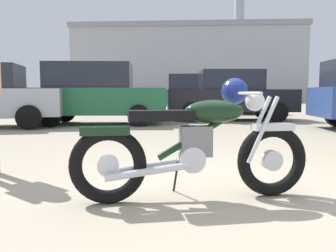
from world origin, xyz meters
name	(u,v)px	position (x,y,z in m)	size (l,w,h in m)	color
ground_plane	(226,189)	(0.00, 0.00, 0.00)	(80.00, 80.00, 0.00)	tan
vintage_motorcycle	(199,143)	(-0.30, -0.29, 0.49)	(2.07, 0.73, 1.07)	black
silver_sedan_mid	(230,95)	(1.64, 8.53, 0.84)	(4.20, 1.92, 1.67)	black
dark_sedan_left	(213,92)	(1.64, 12.50, 0.94)	(4.85, 2.31, 1.74)	black
pale_sedan_back	(96,93)	(-2.58, 7.07, 0.92)	(3.94, 1.90, 1.78)	black
industrial_building	(188,67)	(2.25, 37.60, 3.96)	(24.42, 15.32, 15.19)	#9EA0A8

